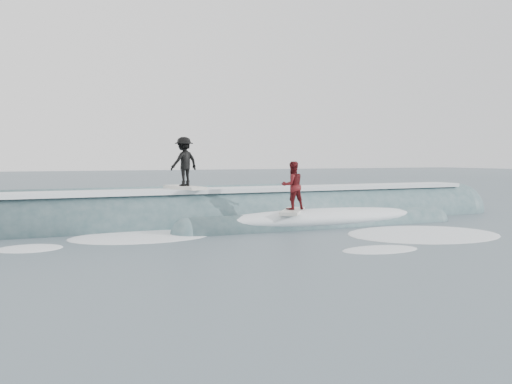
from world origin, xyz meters
name	(u,v)px	position (x,y,z in m)	size (l,w,h in m)	color
ground	(286,234)	(0.00, 0.00, 0.00)	(160.00, 160.00, 0.00)	#384952
breaking_wave	(254,222)	(0.25, 2.83, 0.04)	(21.13, 3.91, 2.25)	#37575E
surfer_black	(184,164)	(-2.11, 3.13, 2.00)	(1.17, 2.07, 1.68)	silver
surfer_red	(293,189)	(0.70, 0.93, 1.23)	(1.61, 1.95, 1.59)	silver
whitewater	(305,238)	(0.09, -0.94, 0.00)	(13.73, 6.58, 0.10)	white
far_swells	(146,196)	(0.15, 17.65, 0.00)	(37.12, 8.65, 0.80)	#37575E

